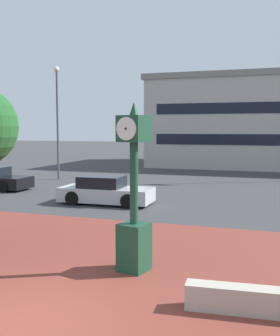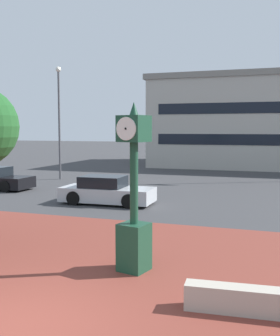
% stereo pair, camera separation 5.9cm
% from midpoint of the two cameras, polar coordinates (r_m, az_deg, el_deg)
% --- Properties ---
extents(ground_plane, '(200.00, 200.00, 0.00)m').
position_cam_midpoint_polar(ground_plane, '(7.90, -17.60, -20.55)').
color(ground_plane, '#38383A').
extents(plaza_brick_paving, '(44.00, 12.47, 0.01)m').
position_cam_midpoint_polar(plaza_brick_paving, '(9.63, -9.42, -15.46)').
color(plaza_brick_paving, brown).
rests_on(plaza_brick_paving, ground).
extents(planter_wall, '(3.22, 0.64, 0.50)m').
position_cam_midpoint_polar(planter_wall, '(8.27, 18.11, -17.44)').
color(planter_wall, '#ADA393').
rests_on(planter_wall, ground).
extents(street_clock, '(0.78, 0.79, 4.07)m').
position_cam_midpoint_polar(street_clock, '(9.85, -0.67, -4.85)').
color(street_clock, '#19422D').
rests_on(street_clock, ground).
extents(car_street_mid, '(4.30, 1.92, 1.28)m').
position_cam_midpoint_polar(car_street_mid, '(18.94, -4.61, -3.26)').
color(car_street_mid, '#B7BABF').
rests_on(car_street_mid, ground).
extents(street_lamp_post, '(0.36, 0.36, 7.59)m').
position_cam_midpoint_polar(street_lamp_post, '(28.41, -11.14, 7.63)').
color(street_lamp_post, '#4C4C51').
rests_on(street_lamp_post, ground).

